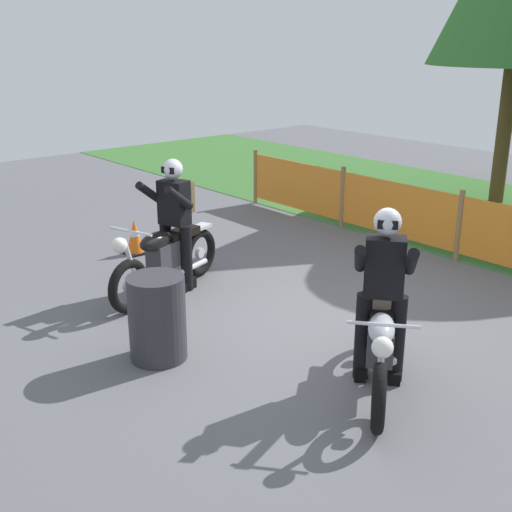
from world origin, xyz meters
The scene contains 8 objects.
ground centered at (0.00, 0.00, -0.01)m, with size 24.00×24.00×0.02m, color #5B5B60.
barrier_fence centered at (0.00, 3.16, 0.54)m, with size 9.05×0.08×1.05m.
motorcycle_lead centered at (1.57, -0.56, 0.45)m, with size 1.32×1.60×0.93m.
motorcycle_trailing centered at (-1.71, -0.73, 0.48)m, with size 0.87×2.02×0.99m.
rider_lead centered at (1.45, -0.41, 0.92)m, with size 0.72×0.73×1.69m.
rider_trailing centered at (-1.78, -0.51, 0.95)m, with size 0.66×0.77×1.69m.
traffic_cone centered at (-3.34, -0.22, 0.26)m, with size 0.32×0.32×0.53m.
spare_drum centered at (-0.29, -1.76, 0.44)m, with size 0.58×0.58×0.88m, color #2D2D33.
Camera 1 is at (4.86, -4.89, 3.14)m, focal length 45.47 mm.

